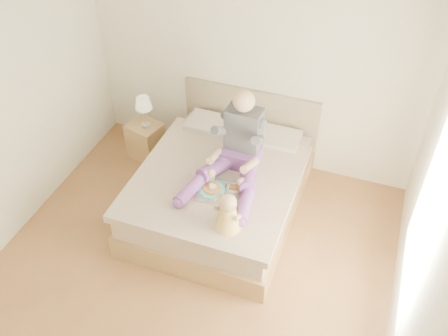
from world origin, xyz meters
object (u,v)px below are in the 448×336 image
(baby, at_px, (229,214))
(tray, at_px, (221,190))
(nightstand, at_px, (146,140))
(adult, at_px, (237,151))
(bed, at_px, (223,185))

(baby, bearing_deg, tray, 135.48)
(nightstand, distance_m, tray, 1.70)
(adult, bearing_deg, baby, -73.92)
(bed, distance_m, adult, 0.59)
(bed, distance_m, nightstand, 1.36)
(nightstand, height_order, tray, tray)
(tray, relative_size, baby, 1.23)
(nightstand, height_order, baby, baby)
(adult, bearing_deg, tray, -93.28)
(bed, bearing_deg, adult, -5.78)
(adult, xyz_separation_m, tray, (-0.04, -0.38, -0.24))
(nightstand, xyz_separation_m, tray, (1.38, -0.92, 0.40))
(bed, bearing_deg, baby, -66.16)
(adult, height_order, tray, adult)
(tray, bearing_deg, baby, -70.44)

